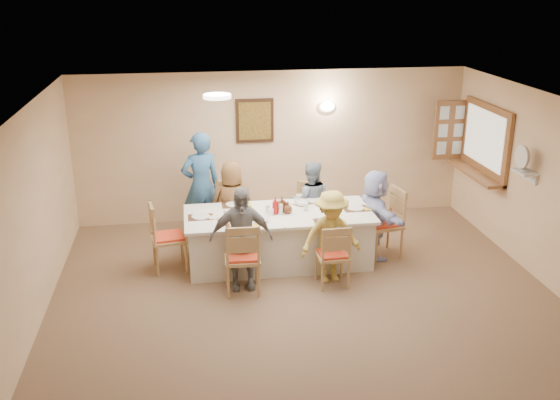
{
  "coord_description": "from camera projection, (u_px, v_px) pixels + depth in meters",
  "views": [
    {
      "loc": [
        -1.42,
        -6.48,
        3.91
      ],
      "look_at": [
        -0.2,
        1.4,
        1.05
      ],
      "focal_mm": 40.0,
      "sensor_mm": 36.0,
      "label": 1
    }
  ],
  "objects": [
    {
      "name": "teacup_a",
      "position": [
        223.0,
        222.0,
        8.37
      ],
      "size": [
        0.21,
        0.21,
        0.09
      ],
      "primitive_type": "imported",
      "rotation": [
        0.0,
        0.0,
        0.43
      ],
      "color": "white",
      "rests_on": "dining_table"
    },
    {
      "name": "teacup_b",
      "position": [
        299.0,
        197.0,
        9.3
      ],
      "size": [
        0.15,
        0.15,
        0.09
      ],
      "primitive_type": "imported",
      "rotation": [
        0.0,
        0.0,
        0.3
      ],
      "color": "white",
      "rests_on": "dining_table"
    },
    {
      "name": "condiment_ketchup",
      "position": [
        275.0,
        206.0,
        8.75
      ],
      "size": [
        0.11,
        0.11,
        0.25
      ],
      "primitive_type": "imported",
      "rotation": [
        0.0,
        0.0,
        0.09
      ],
      "color": "#B40F10",
      "rests_on": "dining_table"
    },
    {
      "name": "diner_back_left",
      "position": [
        233.0,
        204.0,
        9.39
      ],
      "size": [
        0.67,
        0.45,
        1.36
      ],
      "primitive_type": "imported",
      "rotation": [
        0.0,
        0.0,
        3.13
      ],
      "color": "brown",
      "rests_on": "ground"
    },
    {
      "name": "plate_fr",
      "position": [
        327.0,
        221.0,
        8.51
      ],
      "size": [
        0.24,
        0.24,
        0.02
      ],
      "primitive_type": "cylinder",
      "color": "white",
      "rests_on": "dining_table"
    },
    {
      "name": "chair_right_end",
      "position": [
        383.0,
        223.0,
        9.12
      ],
      "size": [
        0.57,
        0.57,
        1.04
      ],
      "primitive_type": null,
      "rotation": [
        0.0,
        0.0,
        -1.4
      ],
      "color": "tan",
      "rests_on": "ground"
    },
    {
      "name": "condiment_malt",
      "position": [
        288.0,
        208.0,
        8.78
      ],
      "size": [
        0.23,
        0.23,
        0.17
      ],
      "primitive_type": "imported",
      "rotation": [
        0.0,
        0.0,
        0.41
      ],
      "color": "#552B16",
      "rests_on": "dining_table"
    },
    {
      "name": "dining_table",
      "position": [
        279.0,
        238.0,
        8.94
      ],
      "size": [
        2.66,
        1.12,
        0.76
      ],
      "primitive_type": "cube",
      "color": "white",
      "rests_on": "ground"
    },
    {
      "name": "diner_front_right",
      "position": [
        331.0,
        237.0,
        8.31
      ],
      "size": [
        0.96,
        0.69,
        1.29
      ],
      "primitive_type": "imported",
      "rotation": [
        0.0,
        0.0,
        0.13
      ],
      "color": "gold",
      "rests_on": "ground"
    },
    {
      "name": "chair_back_right",
      "position": [
        309.0,
        212.0,
        9.75
      ],
      "size": [
        0.5,
        0.5,
        0.89
      ],
      "primitive_type": null,
      "rotation": [
        0.0,
        0.0,
        -0.18
      ],
      "color": "tan",
      "rests_on": "ground"
    },
    {
      "name": "chair_left_end",
      "position": [
        169.0,
        237.0,
        8.68
      ],
      "size": [
        0.55,
        0.55,
        1.0
      ],
      "primitive_type": null,
      "rotation": [
        0.0,
        0.0,
        1.72
      ],
      "color": "tan",
      "rests_on": "ground"
    },
    {
      "name": "wall_sconce",
      "position": [
        327.0,
        107.0,
        10.24
      ],
      "size": [
        0.26,
        0.09,
        0.18
      ],
      "primitive_type": "ellipsoid",
      "color": "white",
      "rests_on": "room_walls"
    },
    {
      "name": "chair_back_left",
      "position": [
        232.0,
        214.0,
        9.57
      ],
      "size": [
        0.52,
        0.52,
        0.97
      ],
      "primitive_type": null,
      "rotation": [
        0.0,
        0.0,
        0.12
      ],
      "color": "tan",
      "rests_on": "ground"
    },
    {
      "name": "plate_bl",
      "position": [
        234.0,
        204.0,
        9.12
      ],
      "size": [
        0.24,
        0.24,
        0.02
      ],
      "primitive_type": "cylinder",
      "color": "white",
      "rests_on": "dining_table"
    },
    {
      "name": "bowl_b",
      "position": [
        301.0,
        203.0,
        9.12
      ],
      "size": [
        0.23,
        0.23,
        0.07
      ],
      "primitive_type": "imported",
      "rotation": [
        0.0,
        0.0,
        -0.06
      ],
      "color": "white",
      "rests_on": "dining_table"
    },
    {
      "name": "desk_fan",
      "position": [
        524.0,
        161.0,
        8.45
      ],
      "size": [
        0.3,
        0.3,
        0.28
      ],
      "primitive_type": null,
      "color": "#A5A5A8",
      "rests_on": "fan_shelf"
    },
    {
      "name": "caregiver",
      "position": [
        201.0,
        185.0,
        9.7
      ],
      "size": [
        0.83,
        0.73,
        1.7
      ],
      "primitive_type": "imported",
      "rotation": [
        0.0,
        0.0,
        3.42
      ],
      "color": "#35679C",
      "rests_on": "ground"
    },
    {
      "name": "placemat_fl",
      "position": [
        239.0,
        226.0,
        8.34
      ],
      "size": [
        0.36,
        0.26,
        0.01
      ],
      "primitive_type": "cube",
      "color": "#472B19",
      "rests_on": "dining_table"
    },
    {
      "name": "napkin_br",
      "position": [
        327.0,
        201.0,
        9.27
      ],
      "size": [
        0.14,
        0.14,
        0.01
      ],
      "primitive_type": "cube",
      "color": "yellow",
      "rests_on": "dining_table"
    },
    {
      "name": "placemat_fr",
      "position": [
        327.0,
        221.0,
        8.51
      ],
      "size": [
        0.34,
        0.25,
        0.01
      ],
      "primitive_type": "cube",
      "color": "#472B19",
      "rests_on": "dining_table"
    },
    {
      "name": "napkin_re",
      "position": [
        369.0,
        209.0,
        8.95
      ],
      "size": [
        0.14,
        0.14,
        0.01
      ],
      "primitive_type": "cube",
      "color": "yellow",
      "rests_on": "dining_table"
    },
    {
      "name": "plate_re",
      "position": [
        356.0,
        208.0,
        8.97
      ],
      "size": [
        0.24,
        0.24,
        0.02
      ],
      "primitive_type": "cylinder",
      "color": "white",
      "rests_on": "dining_table"
    },
    {
      "name": "condiment_brown",
      "position": [
        282.0,
        204.0,
        8.85
      ],
      "size": [
        0.14,
        0.15,
        0.22
      ],
      "primitive_type": "imported",
      "rotation": [
        0.0,
        0.0,
        0.23
      ],
      "color": "#552B16",
      "rests_on": "dining_table"
    },
    {
      "name": "plate_fl",
      "position": [
        239.0,
        226.0,
        8.33
      ],
      "size": [
        0.26,
        0.26,
        0.02
      ],
      "primitive_type": "cylinder",
      "color": "white",
      "rests_on": "dining_table"
    },
    {
      "name": "napkin_le",
      "position": [
        214.0,
        217.0,
        8.63
      ],
      "size": [
        0.13,
        0.13,
        0.01
      ],
      "primitive_type": "cube",
      "color": "yellow",
      "rests_on": "dining_table"
    },
    {
      "name": "plate_br",
      "position": [
        314.0,
        200.0,
        9.29
      ],
      "size": [
        0.25,
        0.25,
        0.02
      ],
      "primitive_type": "cylinder",
      "color": "white",
      "rests_on": "dining_table"
    },
    {
      "name": "napkin_fr",
      "position": [
        340.0,
        221.0,
        8.49
      ],
      "size": [
        0.14,
        0.14,
        0.01
      ],
      "primitive_type": "cube",
      "color": "yellow",
      "rests_on": "dining_table"
    },
    {
      "name": "fan_shelf",
      "position": [
        525.0,
        172.0,
        8.51
      ],
      "size": [
        0.22,
        0.36,
        0.03
      ],
      "primitive_type": "cube",
      "color": "white",
      "rests_on": "room_walls"
    },
    {
      "name": "placemat_br",
      "position": [
        314.0,
        201.0,
        9.29
      ],
      "size": [
        0.36,
        0.27,
        0.01
      ],
      "primitive_type": "cube",
      "color": "#472B19",
      "rests_on": "dining_table"
    },
    {
      "name": "wall_picture",
      "position": [
        255.0,
        121.0,
        10.16
      ],
      "size": [
        0.62,
        0.05,
        0.72
      ],
      "color": "#341F12",
      "rests_on": "room_walls"
    },
    {
      "name": "diner_back_right",
      "position": [
        311.0,
        202.0,
        9.57
      ],
      "size": [
        0.79,
        0.69,
        1.29
      ],
      "primitive_type": "imported",
      "rotation": [
        0.0,
        0.0,
        2.98
      ],
      "color": "gray",
      "rests_on": "ground"
    },
    {
      "name": "drinking_glass",
      "position": [
        268.0,
        209.0,
        8.82
      ],
      "size": [
        0.07,
        0.07,
        0.1
      ],
      "primitive_type": "cylinder",
      "color": "silver",
      "rests_on": "dining_table"
    },
    {
      "name": "plate_le",
      "position": [
        201.0,
        216.0,
        8.65
      ],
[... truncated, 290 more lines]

